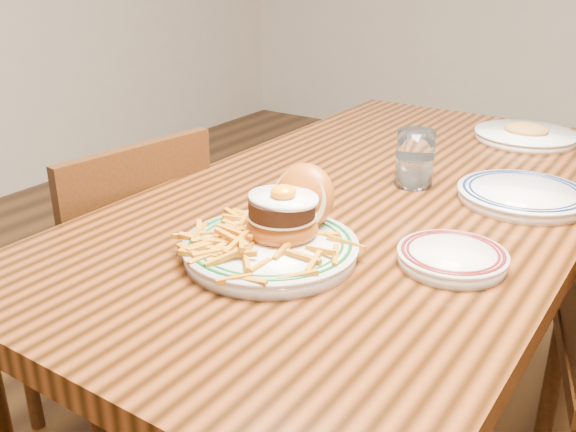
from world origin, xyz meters
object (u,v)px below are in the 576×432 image
Objects in this scene: main_plate at (276,233)px; table at (376,229)px; chair_left at (122,289)px; side_plate at (452,257)px.

table is at bearing 87.07° from main_plate.
main_plate reaches higher than chair_left.
chair_left is 0.65m from main_plate.
side_plate is at bearing -43.58° from table.
table is 8.82× the size of side_plate.
main_plate is at bearing -174.75° from side_plate.
side_plate is (0.82, 0.01, 0.31)m from chair_left.
table is at bearing 116.16° from side_plate.
side_plate reaches higher than table.
table is 0.65m from chair_left.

